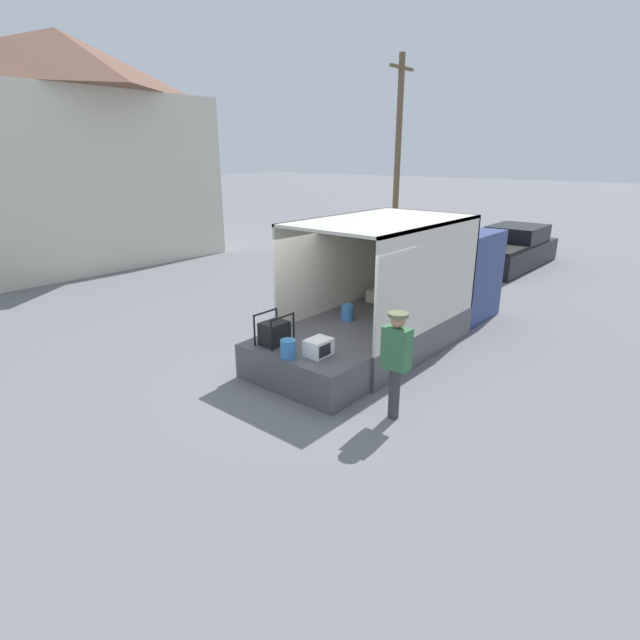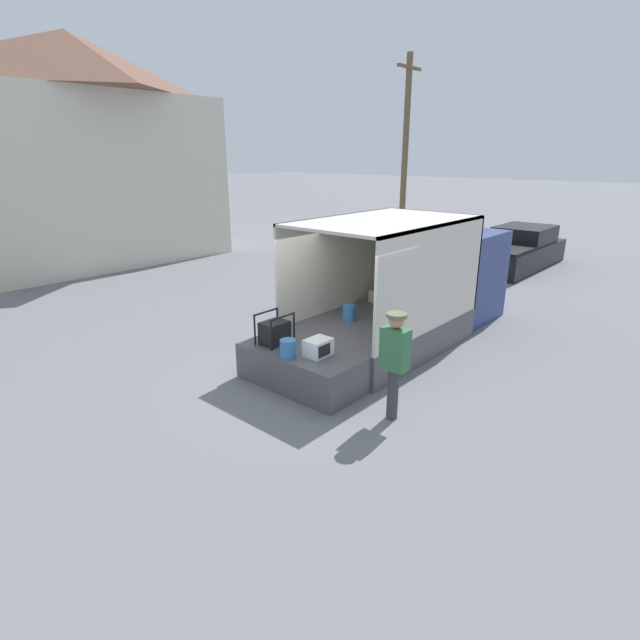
# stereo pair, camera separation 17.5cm
# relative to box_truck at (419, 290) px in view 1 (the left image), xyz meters

# --- Properties ---
(ground_plane) EXTENTS (160.00, 160.00, 0.00)m
(ground_plane) POSITION_rel_box_truck_xyz_m (-3.71, -0.00, -0.94)
(ground_plane) COLOR slate
(box_truck) EXTENTS (6.10, 2.46, 2.80)m
(box_truck) POSITION_rel_box_truck_xyz_m (0.00, 0.00, 0.00)
(box_truck) COLOR navy
(box_truck) RESTS_ON ground
(tailgate_deck) EXTENTS (1.13, 2.34, 0.69)m
(tailgate_deck) POSITION_rel_box_truck_xyz_m (-4.27, -0.00, -0.60)
(tailgate_deck) COLOR #4C4C51
(tailgate_deck) RESTS_ON ground
(microwave) EXTENTS (0.47, 0.37, 0.31)m
(microwave) POSITION_rel_box_truck_xyz_m (-4.24, -0.40, -0.10)
(microwave) COLOR white
(microwave) RESTS_ON tailgate_deck
(portable_generator) EXTENTS (0.62, 0.48, 0.60)m
(portable_generator) POSITION_rel_box_truck_xyz_m (-4.32, 0.60, -0.03)
(portable_generator) COLOR black
(portable_generator) RESTS_ON tailgate_deck
(orange_bucket) EXTENTS (0.28, 0.28, 0.33)m
(orange_bucket) POSITION_rel_box_truck_xyz_m (-4.65, -0.06, -0.09)
(orange_bucket) COLOR #3370B2
(orange_bucket) RESTS_ON tailgate_deck
(worker_person) EXTENTS (0.32, 0.44, 1.79)m
(worker_person) POSITION_rel_box_truck_xyz_m (-4.20, -1.95, 0.17)
(worker_person) COLOR #38383D
(worker_person) RESTS_ON ground
(pickup_truck_black) EXTENTS (5.26, 1.95, 1.48)m
(pickup_truck_black) POSITION_rel_box_truck_xyz_m (8.52, 0.87, -0.33)
(pickup_truck_black) COLOR black
(pickup_truck_black) RESTS_ON ground
(house_backdrop) EXTENTS (9.54, 6.68, 8.37)m
(house_backdrop) POSITION_rel_box_truck_xyz_m (-1.19, 14.55, 3.32)
(house_backdrop) COLOR beige
(house_backdrop) RESTS_ON ground
(utility_pole) EXTENTS (1.80, 0.28, 8.27)m
(utility_pole) POSITION_rel_box_truck_xyz_m (10.35, 7.16, 3.35)
(utility_pole) COLOR brown
(utility_pole) RESTS_ON ground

